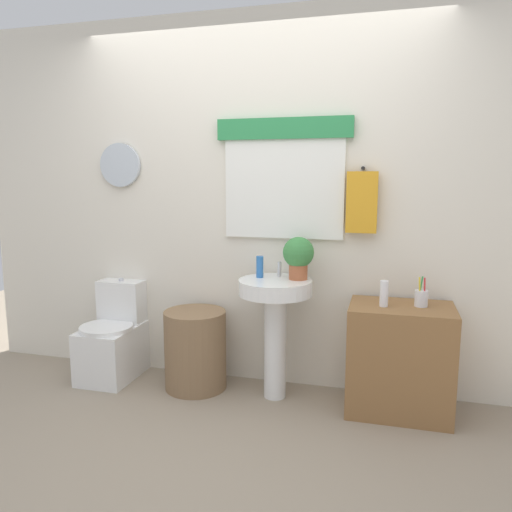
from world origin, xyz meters
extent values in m
plane|color=gray|center=(0.00, 0.00, 0.00)|extent=(8.00, 8.00, 0.00)
cube|color=silver|center=(0.00, 1.15, 1.30)|extent=(4.40, 0.10, 2.60)
cube|color=white|center=(0.20, 1.08, 1.40)|extent=(0.83, 0.03, 0.68)
cube|color=#2D894C|center=(0.20, 1.07, 1.80)|extent=(0.93, 0.04, 0.14)
cylinder|color=silver|center=(-1.04, 1.08, 1.57)|extent=(0.32, 0.03, 0.32)
cylinder|color=black|center=(0.73, 1.07, 1.54)|extent=(0.02, 0.06, 0.02)
cube|color=gold|center=(0.73, 1.05, 1.32)|extent=(0.20, 0.05, 0.40)
cube|color=white|center=(-1.04, 0.85, 0.19)|extent=(0.36, 0.50, 0.39)
cylinder|color=white|center=(-1.04, 0.79, 0.40)|extent=(0.38, 0.38, 0.03)
cube|color=white|center=(-1.04, 1.02, 0.54)|extent=(0.34, 0.18, 0.32)
cylinder|color=silver|center=(-1.04, 1.02, 0.71)|extent=(0.04, 0.04, 0.02)
cylinder|color=#846647|center=(-0.38, 0.85, 0.28)|extent=(0.43, 0.43, 0.56)
cylinder|color=white|center=(0.20, 0.85, 0.36)|extent=(0.15, 0.15, 0.71)
cylinder|color=white|center=(0.20, 0.85, 0.76)|extent=(0.49, 0.49, 0.10)
cylinder|color=silver|center=(0.20, 0.97, 0.86)|extent=(0.03, 0.03, 0.10)
cube|color=olive|center=(1.01, 0.85, 0.35)|extent=(0.64, 0.44, 0.69)
cylinder|color=#2D6BB7|center=(0.08, 0.90, 0.89)|extent=(0.05, 0.05, 0.15)
cylinder|color=#AD5B38|center=(0.34, 0.91, 0.86)|extent=(0.12, 0.12, 0.10)
sphere|color=#3D8442|center=(0.34, 0.91, 0.99)|extent=(0.21, 0.21, 0.21)
cylinder|color=white|center=(0.89, 0.81, 0.77)|extent=(0.05, 0.05, 0.16)
cylinder|color=silver|center=(1.12, 0.87, 0.74)|extent=(0.08, 0.08, 0.10)
cylinder|color=red|center=(1.13, 0.86, 0.79)|extent=(0.02, 0.03, 0.18)
cylinder|color=green|center=(1.11, 0.89, 0.79)|extent=(0.03, 0.02, 0.18)
cylinder|color=yellow|center=(1.11, 0.86, 0.79)|extent=(0.02, 0.02, 0.18)
camera|label=1|loc=(0.90, -2.24, 1.48)|focal=34.51mm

